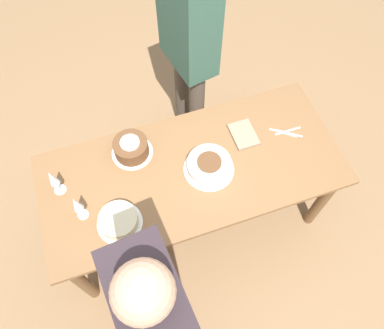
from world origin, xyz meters
The scene contains 11 objects.
ground_plane centered at (0.00, 0.00, 0.00)m, with size 12.00×12.00×0.00m, color #8E6B47.
dining_table centered at (0.00, 0.00, 0.62)m, with size 1.76×0.78×0.72m.
cake_center_white centered at (-0.09, 0.03, 0.76)m, with size 0.29×0.29×0.09m.
cake_front_chocolate centered at (0.30, -0.22, 0.78)m, with size 0.24×0.24×0.12m.
cake_back_decorated centered at (0.47, 0.19, 0.76)m, with size 0.24×0.24×0.08m.
wine_glass_near centered at (0.65, 0.08, 0.87)m, with size 0.06×0.06×0.21m.
wine_glass_far centered at (0.74, -0.11, 0.86)m, with size 0.07×0.07×0.21m.
fork_pile centered at (-0.63, -0.05, 0.73)m, with size 0.19×0.13×0.01m.
napkin_stack centered at (-0.37, -0.12, 0.73)m, with size 0.14×0.19×0.02m.
person_cutting centered at (-0.22, -0.72, 1.02)m, with size 0.29×0.43×1.69m.
person_watching centered at (0.40, 0.75, 1.00)m, with size 0.26×0.42×1.66m.
Camera 1 is at (0.34, 0.98, 2.63)m, focal length 35.00 mm.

